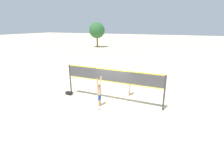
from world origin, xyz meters
TOP-DOWN VIEW (x-y plane):
  - ground_plane at (0.00, 0.00)m, footprint 200.00×200.00m
  - volleyball_net at (0.00, 0.00)m, footprint 7.62×0.11m
  - player_spiker at (-0.45, -1.13)m, footprint 0.28×0.70m
  - player_blocker at (0.82, 1.58)m, footprint 0.28×0.68m
  - volleyball at (-0.23, -1.72)m, footprint 0.23×0.23m
  - gear_bag at (-3.76, -0.29)m, footprint 0.52×0.30m
  - tree_left_cluster at (-17.67, 29.88)m, footprint 3.98×3.98m

SIDE VIEW (x-z plane):
  - ground_plane at x=0.00m, z-range 0.00..0.00m
  - volleyball at x=-0.23m, z-range 0.00..0.23m
  - gear_bag at x=-3.76m, z-range 0.00..0.24m
  - player_blocker at x=0.82m, z-range 0.04..2.00m
  - player_spiker at x=-0.45m, z-range 0.06..2.18m
  - volleyball_net at x=0.00m, z-range 0.55..3.01m
  - tree_left_cluster at x=-17.67m, z-range 1.10..7.32m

